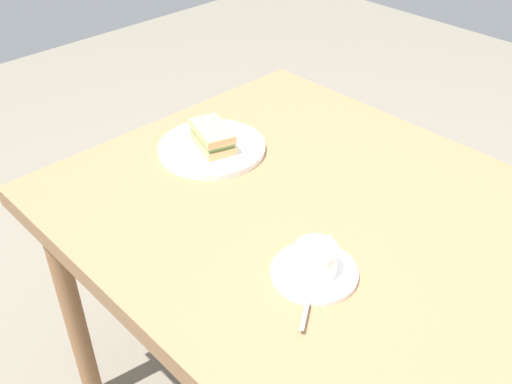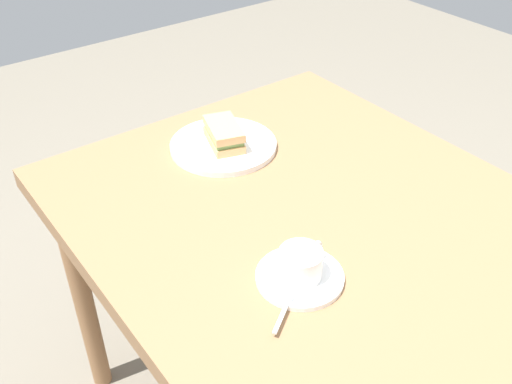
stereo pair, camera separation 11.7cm
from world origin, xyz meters
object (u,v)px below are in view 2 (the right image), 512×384
Objects in this scene: sandwich_front at (224,134)px; coffee_saucer at (300,277)px; sandwich_plate at (223,145)px; coffee_cup at (301,263)px; dining_table at (356,272)px; spoon at (287,303)px.

coffee_saucer is (-0.44, 0.14, -0.03)m from sandwich_front.
coffee_saucer is (-0.44, 0.14, -0.00)m from sandwich_plate.
sandwich_plate is 2.48× the size of coffee_cup.
sandwich_front is 1.38× the size of coffee_cup.
spoon is at bearing 101.04° from dining_table.
dining_table is 5.18× the size of sandwich_plate.
coffee_cup reaches higher than dining_table.
coffee_saucer is (-0.00, 0.15, 0.07)m from dining_table.
coffee_saucer is at bearing -56.88° from spoon.
spoon is (-0.48, 0.20, 0.01)m from sandwich_plate.
coffee_saucer is at bearing 104.04° from coffee_cup.
sandwich_plate is at bearing -0.86° from sandwich_front.
spoon is (-0.04, 0.06, -0.03)m from coffee_cup.
coffee_cup is at bearing -57.29° from spoon.
sandwich_front is 0.52m from spoon.
dining_table is at bearing -78.96° from spoon.
coffee_cup is (0.00, -0.00, 0.03)m from coffee_saucer.
coffee_saucer is at bearing 90.14° from dining_table.
dining_table is 0.16m from coffee_saucer.
coffee_saucer reaches higher than dining_table.
spoon reaches higher than dining_table.
coffee_saucer is 1.54× the size of coffee_cup.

